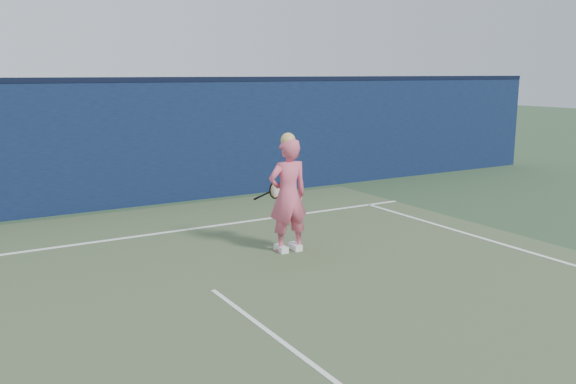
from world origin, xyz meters
TOP-DOWN VIEW (x-y plane):
  - ground at (0.00, 0.00)m, footprint 80.00×80.00m
  - backstop_wall at (0.00, 6.50)m, footprint 24.00×0.40m
  - wall_cap at (0.00, 6.50)m, footprint 24.00×0.42m
  - player at (1.70, 2.03)m, footprint 0.65×0.45m
  - racket at (1.71, 2.49)m, footprint 0.53×0.15m
  - court_lines at (0.00, -0.33)m, footprint 11.00×12.04m

SIDE VIEW (x-z plane):
  - ground at x=0.00m, z-range 0.00..0.00m
  - court_lines at x=0.00m, z-range 0.01..0.01m
  - racket at x=1.71m, z-range 0.72..1.00m
  - player at x=1.70m, z-range -0.03..1.78m
  - backstop_wall at x=0.00m, z-range 0.00..2.50m
  - wall_cap at x=0.00m, z-range 2.50..2.60m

